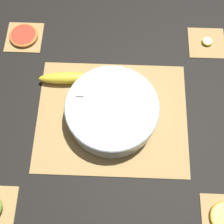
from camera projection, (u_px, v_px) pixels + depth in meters
name	position (u px, v px, depth m)	size (l,w,h in m)	color
ground_plane	(112.00, 117.00, 0.98)	(6.00, 6.00, 0.00)	black
bamboo_mat_center	(112.00, 116.00, 0.98)	(0.47, 0.38, 0.01)	#A8844C
coaster_mat_far_left	(24.00, 37.00, 1.10)	(0.13, 0.13, 0.01)	#A8844C
coaster_mat_far_right	(207.00, 43.00, 1.09)	(0.13, 0.13, 0.01)	#A8844C
fruit_salad_bowl	(112.00, 110.00, 0.94)	(0.28, 0.28, 0.08)	silver
whole_banana	(67.00, 78.00, 1.01)	(0.18, 0.05, 0.04)	yellow
banana_coin_single	(207.00, 41.00, 1.09)	(0.04, 0.04, 0.01)	#F7EFC6
grapefruit_slice	(24.00, 35.00, 1.09)	(0.10, 0.10, 0.01)	red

